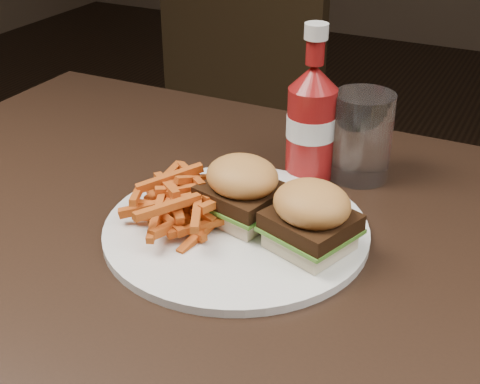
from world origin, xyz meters
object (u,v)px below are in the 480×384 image
at_px(dining_table, 262,267).
at_px(chair_far, 279,140).
at_px(plate, 236,229).
at_px(ketchup_bottle, 311,135).
at_px(tumbler, 361,139).

height_order(dining_table, chair_far, dining_table).
height_order(plate, ketchup_bottle, ketchup_bottle).
xyz_separation_m(dining_table, ketchup_bottle, (-0.02, 0.20, 0.08)).
bearing_deg(dining_table, plate, 153.05).
bearing_deg(chair_far, ketchup_bottle, 121.52).
height_order(chair_far, plate, plate).
bearing_deg(ketchup_bottle, dining_table, -83.47).
relative_size(chair_far, ketchup_bottle, 3.37).
bearing_deg(tumbler, ketchup_bottle, -155.73).
bearing_deg(plate, dining_table, -26.95).
distance_m(plate, tumbler, 0.23).
relative_size(dining_table, ketchup_bottle, 9.29).
bearing_deg(plate, tumbler, 67.85).
relative_size(plate, ketchup_bottle, 2.41).
height_order(plate, tumbler, tumbler).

